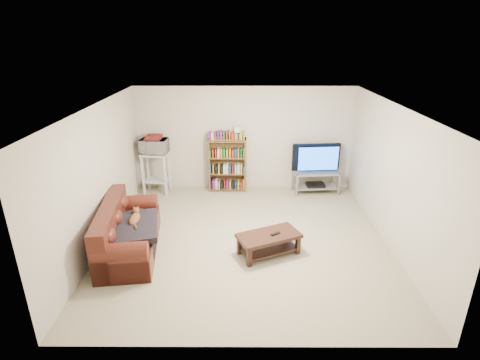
{
  "coord_description": "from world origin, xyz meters",
  "views": [
    {
      "loc": [
        -0.08,
        -5.92,
        3.49
      ],
      "look_at": [
        -0.1,
        0.4,
        1.0
      ],
      "focal_mm": 28.0,
      "sensor_mm": 36.0,
      "label": 1
    }
  ],
  "objects_px": {
    "sofa": "(125,235)",
    "tv_stand": "(316,178)",
    "coffee_table": "(269,240)",
    "bookshelf": "(227,164)"
  },
  "relations": [
    {
      "from": "tv_stand",
      "to": "bookshelf",
      "type": "height_order",
      "value": "bookshelf"
    },
    {
      "from": "sofa",
      "to": "tv_stand",
      "type": "relative_size",
      "value": 1.94
    },
    {
      "from": "sofa",
      "to": "coffee_table",
      "type": "distance_m",
      "value": 2.43
    },
    {
      "from": "sofa",
      "to": "coffee_table",
      "type": "bearing_deg",
      "value": -9.94
    },
    {
      "from": "sofa",
      "to": "tv_stand",
      "type": "xyz_separation_m",
      "value": [
        3.7,
        2.53,
        0.05
      ]
    },
    {
      "from": "sofa",
      "to": "bookshelf",
      "type": "height_order",
      "value": "bookshelf"
    },
    {
      "from": "sofa",
      "to": "tv_stand",
      "type": "distance_m",
      "value": 4.48
    },
    {
      "from": "coffee_table",
      "to": "bookshelf",
      "type": "distance_m",
      "value": 2.91
    },
    {
      "from": "sofa",
      "to": "coffee_table",
      "type": "height_order",
      "value": "sofa"
    },
    {
      "from": "coffee_table",
      "to": "tv_stand",
      "type": "height_order",
      "value": "tv_stand"
    }
  ]
}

